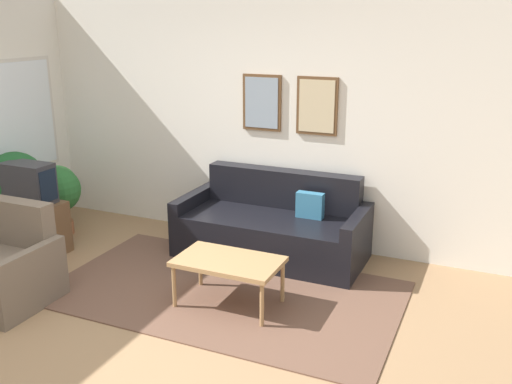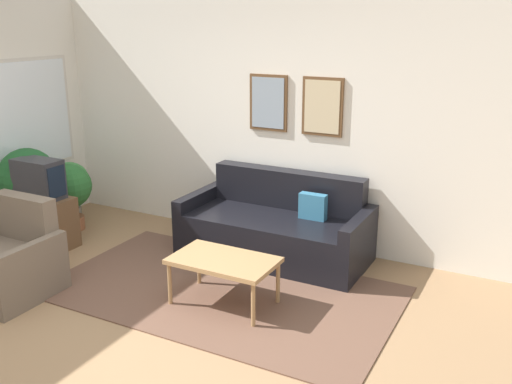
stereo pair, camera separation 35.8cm
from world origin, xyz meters
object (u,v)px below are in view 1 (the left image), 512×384
at_px(couch, 273,228).
at_px(armchair, 3,270).
at_px(tv, 29,183).
at_px(potted_plant_tall, 16,184).
at_px(coffee_table, 229,264).

xyz_separation_m(couch, armchair, (-1.80, -1.91, -0.01)).
distance_m(tv, potted_plant_tall, 0.41).
bearing_deg(potted_plant_tall, couch, 16.13).
distance_m(couch, tv, 2.60).
relative_size(armchair, potted_plant_tall, 0.83).
bearing_deg(armchair, couch, 51.44).
bearing_deg(coffee_table, potted_plant_tall, 171.95).
distance_m(coffee_table, armchair, 2.00).
relative_size(coffee_table, tv, 1.68).
bearing_deg(tv, coffee_table, -5.49).
height_order(couch, potted_plant_tall, potted_plant_tall).
bearing_deg(potted_plant_tall, tv, -24.12).
xyz_separation_m(tv, armchair, (0.57, -0.96, -0.48)).
xyz_separation_m(couch, coffee_table, (0.07, -1.19, 0.09)).
distance_m(tv, armchair, 1.22).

